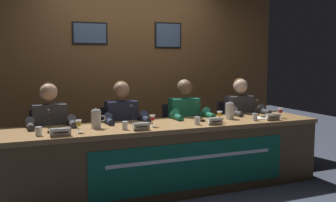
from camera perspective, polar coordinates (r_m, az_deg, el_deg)
The scene contains 30 objects.
ground_plane at distance 4.42m, azimuth 0.00°, elevation -13.01°, with size 12.00×12.00×0.00m, color #383D4C.
wall_back_panelled at distance 5.55m, azimuth -5.78°, elevation 4.64°, with size 4.77×0.14×2.60m.
conference_table at distance 4.17m, azimuth 0.65°, elevation -6.79°, with size 3.57×0.78×0.75m.
chair_far_left at distance 4.56m, azimuth -17.38°, elevation -7.13°, with size 0.44×0.45×0.88m.
panelist_far_left at distance 4.31m, azimuth -17.26°, elevation -4.16°, with size 0.51×0.48×1.21m.
nameplate_far_left at distance 3.65m, azimuth -15.86°, elevation -4.53°, with size 0.19×0.06×0.08m.
juice_glass_far_left at distance 3.78m, azimuth -13.29°, elevation -3.36°, with size 0.06×0.06×0.12m.
water_cup_far_left at distance 3.74m, azimuth -18.86°, elevation -4.41°, with size 0.06×0.06×0.08m.
microphone_far_left at distance 3.88m, azimuth -17.33°, elevation -3.43°, with size 0.06×0.17×0.22m.
chair_center_left at distance 4.70m, azimuth -7.35°, elevation -6.51°, with size 0.44×0.45×0.88m.
panelist_center_left at distance 4.46m, azimuth -6.73°, elevation -3.58°, with size 0.51×0.48×1.21m.
nameplate_center_left at distance 3.81m, azimuth -4.02°, elevation -3.84°, with size 0.17×0.06×0.08m.
juice_glass_center_left at distance 4.01m, azimuth -2.34°, elevation -2.66°, with size 0.06×0.06×0.12m.
water_cup_center_left at distance 3.86m, azimuth -6.47°, elevation -3.76°, with size 0.06×0.06×0.08m.
microphone_center_left at distance 4.09m, azimuth -5.18°, elevation -2.67°, with size 0.06×0.17×0.22m.
chair_center_right at distance 4.97m, azimuth 1.84°, elevation -5.76°, with size 0.44×0.45×0.88m.
panelist_center_right at distance 4.74m, azimuth 2.84°, elevation -2.95°, with size 0.51×0.48×1.21m.
nameplate_center_right at distance 4.16m, azimuth 7.13°, elevation -3.02°, with size 0.17×0.06×0.08m.
juice_glass_center_right at distance 4.34m, azimuth 7.76°, elevation -2.03°, with size 0.06×0.06×0.12m.
water_cup_center_right at distance 4.15m, azimuth 4.40°, elevation -3.04°, with size 0.06×0.06×0.08m.
microphone_center_right at distance 4.39m, azimuth 4.99°, elevation -2.05°, with size 0.06×0.17×0.22m.
chair_far_right at distance 5.35m, azimuth 9.87°, elevation -4.98°, with size 0.44×0.45×0.88m.
panelist_far_right at distance 5.14m, azimuth 11.11°, elevation -2.34°, with size 0.51×0.48×1.21m.
nameplate_far_right at distance 4.59m, azimuth 15.52°, elevation -2.32°, with size 0.18×0.06×0.08m.
juice_glass_far_right at distance 4.78m, azimuth 16.55°, elevation -1.46°, with size 0.06×0.06×0.12m.
water_cup_far_right at distance 4.52m, azimuth 12.92°, elevation -2.41°, with size 0.06×0.06×0.08m.
microphone_far_right at distance 4.76m, azimuth 13.85°, elevation -1.56°, with size 0.06×0.17×0.22m.
water_pitcher_left_side at distance 3.98m, azimuth -10.73°, elevation -2.70°, with size 0.15×0.10×0.21m.
water_pitcher_right_side at distance 4.59m, azimuth 9.27°, elevation -1.49°, with size 0.15×0.10×0.21m.
document_stack_far_right at distance 4.71m, azimuth 14.13°, elevation -2.49°, with size 0.24×0.19×0.01m.
Camera 1 is at (-1.59, -3.85, 1.46)m, focal length 40.53 mm.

